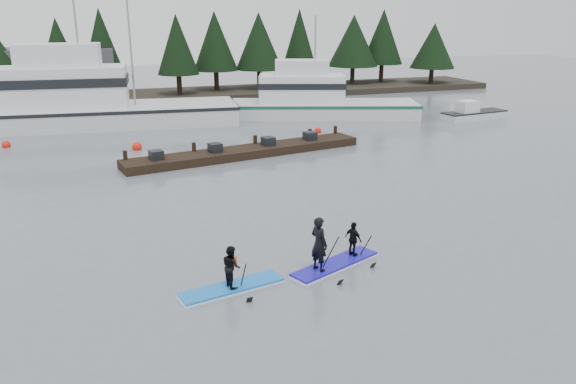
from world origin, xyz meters
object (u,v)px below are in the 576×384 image
object	(u,v)px
fishing_boat_large	(91,114)
fishing_boat_medium	(318,109)
floating_dock	(246,152)
paddleboard_duo	(332,249)
paddleboard_solo	(232,275)

from	to	relation	value
fishing_boat_large	fishing_boat_medium	world-z (taller)	fishing_boat_large
floating_dock	paddleboard_duo	size ratio (longest dim) A/B	4.19
fishing_boat_medium	fishing_boat_large	bearing A→B (deg)	-167.30
fishing_boat_medium	paddleboard_duo	distance (m)	28.93
fishing_boat_medium	paddleboard_duo	bearing A→B (deg)	-92.47
fishing_boat_large	paddleboard_solo	bearing A→B (deg)	-76.68
fishing_boat_large	floating_dock	distance (m)	15.56
paddleboard_solo	paddleboard_duo	bearing A→B (deg)	-4.53
fishing_boat_large	paddleboard_solo	xyz separation A→B (m)	(3.67, -29.28, -0.39)
floating_dock	paddleboard_duo	world-z (taller)	paddleboard_duo
fishing_boat_medium	paddleboard_solo	xyz separation A→B (m)	(-14.09, -27.37, -0.16)
fishing_boat_medium	floating_dock	xyz separation A→B (m)	(-9.16, -11.04, -0.40)
paddleboard_duo	floating_dock	bearing A→B (deg)	62.33
fishing_boat_large	fishing_boat_medium	xyz separation A→B (m)	(17.76, -1.92, -0.23)
fishing_boat_medium	paddleboard_duo	world-z (taller)	fishing_boat_medium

